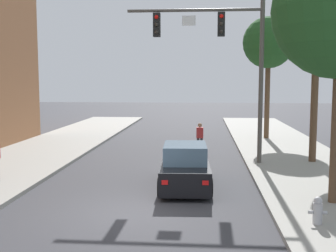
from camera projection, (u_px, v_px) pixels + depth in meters
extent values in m
plane|color=#38383D|center=(132.00, 213.00, 12.42)|extent=(120.00, 120.00, 0.00)
cylinder|color=#514C47|center=(261.00, 79.00, 18.85)|extent=(0.20, 0.20, 7.50)
cylinder|color=#514C47|center=(194.00, 10.00, 18.76)|extent=(5.97, 0.14, 0.14)
cube|color=black|center=(221.00, 24.00, 18.73)|extent=(0.32, 0.28, 1.05)
sphere|color=red|center=(221.00, 16.00, 18.55)|extent=(0.18, 0.18, 0.18)
sphere|color=#2D2823|center=(221.00, 24.00, 18.59)|extent=(0.18, 0.18, 0.18)
sphere|color=#2D2823|center=(221.00, 32.00, 18.62)|extent=(0.18, 0.18, 0.18)
cube|color=black|center=(157.00, 25.00, 18.97)|extent=(0.32, 0.28, 1.05)
sphere|color=red|center=(156.00, 17.00, 18.79)|extent=(0.18, 0.18, 0.18)
sphere|color=#2D2823|center=(156.00, 25.00, 18.82)|extent=(0.18, 0.18, 0.18)
sphere|color=#2D2823|center=(156.00, 32.00, 18.86)|extent=(0.18, 0.18, 0.18)
cube|color=white|center=(189.00, 21.00, 18.81)|extent=(0.60, 0.03, 0.44)
cube|color=black|center=(185.00, 172.00, 15.41)|extent=(1.88, 4.27, 0.80)
cube|color=slate|center=(185.00, 153.00, 15.19)|extent=(1.59, 2.06, 0.64)
cylinder|color=black|center=(164.00, 170.00, 16.76)|extent=(0.25, 0.65, 0.64)
cylinder|color=black|center=(205.00, 171.00, 16.70)|extent=(0.25, 0.65, 0.64)
cylinder|color=black|center=(161.00, 187.00, 14.18)|extent=(0.25, 0.65, 0.64)
cylinder|color=black|center=(209.00, 188.00, 14.12)|extent=(0.25, 0.65, 0.64)
cube|color=red|center=(165.00, 182.00, 13.32)|extent=(0.20, 0.05, 0.14)
cube|color=red|center=(205.00, 183.00, 13.27)|extent=(0.20, 0.05, 0.14)
cylinder|color=#333338|center=(198.00, 146.00, 22.29)|extent=(0.14, 0.14, 0.85)
cylinder|color=#333338|center=(201.00, 146.00, 22.27)|extent=(0.14, 0.14, 0.85)
cube|color=#B72D2D|center=(200.00, 133.00, 22.20)|extent=(0.36, 0.22, 0.56)
sphere|color=#9E7051|center=(200.00, 125.00, 22.16)|extent=(0.22, 0.22, 0.22)
cylinder|color=#B2B2B7|center=(318.00, 213.00, 11.05)|extent=(0.24, 0.24, 0.55)
sphere|color=#B2B2B7|center=(318.00, 201.00, 11.01)|extent=(0.22, 0.22, 0.22)
cylinder|color=#B2B2B7|center=(311.00, 212.00, 11.06)|extent=(0.12, 0.09, 0.09)
cylinder|color=#B2B2B7|center=(325.00, 213.00, 11.03)|extent=(0.12, 0.09, 0.09)
cylinder|color=brown|center=(336.00, 133.00, 12.82)|extent=(0.32, 0.32, 4.26)
cylinder|color=brown|center=(314.00, 110.00, 19.28)|extent=(0.32, 0.32, 4.74)
sphere|color=#387033|center=(317.00, 26.00, 18.87)|extent=(3.69, 3.69, 3.69)
cylinder|color=brown|center=(267.00, 100.00, 27.06)|extent=(0.32, 0.32, 4.85)
sphere|color=#235123|center=(269.00, 42.00, 26.67)|extent=(3.24, 3.24, 3.24)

